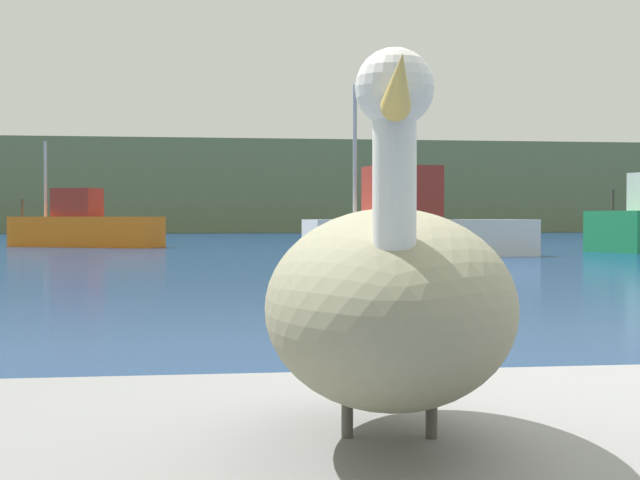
# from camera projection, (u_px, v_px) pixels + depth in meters

# --- Properties ---
(hillside_backdrop) EXTENTS (140.00, 15.24, 7.11)m
(hillside_backdrop) POSITION_uv_depth(u_px,v_px,m) (205.00, 188.00, 79.88)
(hillside_backdrop) COLOR #6B7A51
(hillside_backdrop) RESTS_ON ground
(pelican) EXTENTS (0.82, 1.53, 0.91)m
(pelican) POSITION_uv_depth(u_px,v_px,m) (390.00, 302.00, 2.38)
(pelican) COLOR gray
(pelican) RESTS_ON pier_dock
(fishing_boat_orange) EXTENTS (6.24, 4.25, 4.20)m
(fishing_boat_orange) POSITION_uv_depth(u_px,v_px,m) (84.00, 227.00, 38.16)
(fishing_boat_orange) COLOR orange
(fishing_boat_orange) RESTS_ON ground
(fishing_boat_white) EXTENTS (7.03, 2.69, 5.03)m
(fishing_boat_white) POSITION_uv_depth(u_px,v_px,m) (416.00, 226.00, 28.87)
(fishing_boat_white) COLOR white
(fishing_boat_white) RESTS_ON ground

